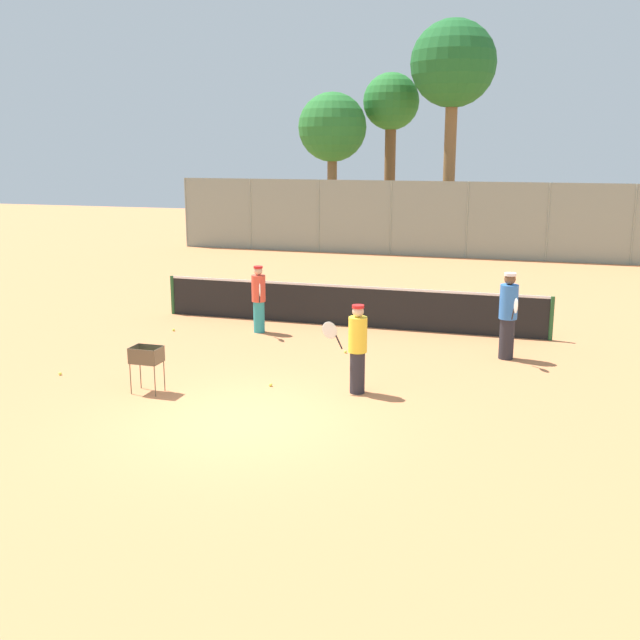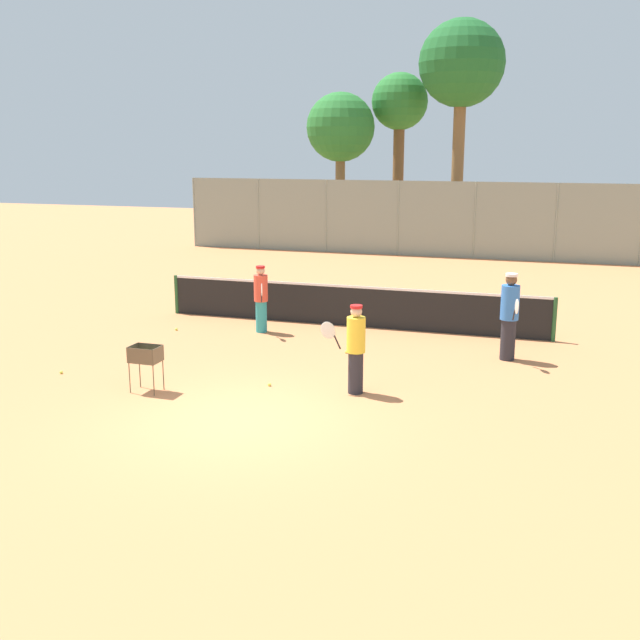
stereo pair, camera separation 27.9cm
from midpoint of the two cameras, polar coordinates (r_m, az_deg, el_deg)
name	(u,v)px [view 2 (the right image)]	position (r m, az deg, el deg)	size (l,w,h in m)	color
ground_plane	(238,419)	(12.94, -5.65, -7.52)	(80.00, 80.00, 0.00)	#D37F4C
tennis_net	(351,305)	(19.27, 2.77, 1.14)	(10.15, 0.10, 1.07)	#26592D
back_fence	(436,219)	(31.87, 9.06, 7.58)	(22.47, 0.08, 3.15)	gray
tree_0	(341,129)	(36.28, 1.80, 14.34)	(3.21, 3.21, 7.03)	brown
tree_1	(400,108)	(37.44, 6.31, 15.79)	(2.69, 2.69, 7.99)	brown
tree_2	(462,67)	(35.48, 10.98, 18.40)	(3.82, 3.82, 10.04)	brown
player_white_outfit	(355,348)	(13.96, 3.28, -2.14)	(0.91, 0.35, 1.70)	#26262D
player_red_cap	(509,316)	(16.66, 14.70, 0.33)	(0.44, 0.93, 1.90)	#26262D
player_yellow_shirt	(261,298)	(18.62, -4.09, 1.68)	(0.49, 0.84, 1.67)	teal
ball_cart	(145,358)	(14.44, -12.64, -2.81)	(0.56, 0.41, 0.89)	brown
tennis_ball_0	(61,372)	(16.19, -18.65, -3.79)	(0.07, 0.07, 0.07)	#D1E54C
tennis_ball_1	(176,329)	(19.23, -10.48, -0.69)	(0.07, 0.07, 0.07)	#D1E54C
tennis_ball_2	(346,352)	(16.85, 2.49, -2.44)	(0.07, 0.07, 0.07)	#D1E54C
tennis_ball_3	(269,384)	(14.60, -3.33, -4.92)	(0.07, 0.07, 0.07)	#D1E54C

